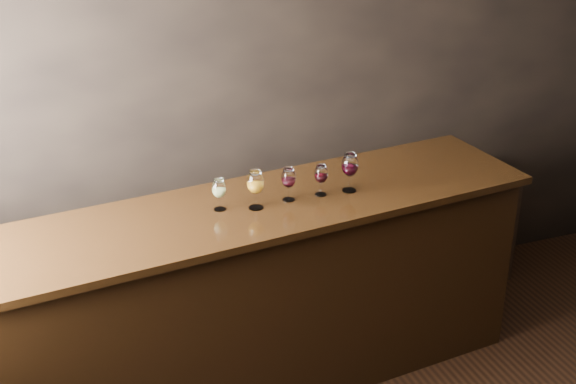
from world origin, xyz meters
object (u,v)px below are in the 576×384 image
object	(u,v)px
glass_red_b	(321,175)
glass_red_a	(289,179)
glass_red_c	(350,166)
back_bar_shelf	(359,245)
glass_white	(219,189)
bar_counter	(247,304)
glass_amber	(255,183)

from	to	relation	value
glass_red_b	glass_red_a	bearing A→B (deg)	179.92
glass_red_c	glass_red_a	bearing A→B (deg)	178.79
back_bar_shelf	glass_white	bearing A→B (deg)	-151.49
bar_counter	glass_amber	xyz separation A→B (m)	(0.06, -0.02, 0.74)
glass_amber	glass_white	bearing A→B (deg)	164.62
glass_white	glass_red_c	distance (m)	0.73
glass_white	glass_red_c	bearing A→B (deg)	-2.11
glass_white	glass_amber	xyz separation A→B (m)	(0.18, -0.05, 0.03)
glass_red_c	glass_amber	bearing A→B (deg)	-177.60
glass_white	glass_red_b	xyz separation A→B (m)	(0.56, -0.02, 0.00)
glass_red_a	glass_amber	bearing A→B (deg)	-171.16
back_bar_shelf	glass_amber	size ratio (longest dim) A/B	10.65
glass_red_a	glass_red_b	distance (m)	0.19
bar_counter	glass_white	bearing A→B (deg)	162.34
glass_red_b	glass_red_c	size ratio (longest dim) A/B	0.80
glass_white	glass_amber	bearing A→B (deg)	-15.38
glass_red_a	glass_red_b	xyz separation A→B (m)	(0.19, -0.00, -0.01)
glass_amber	glass_red_b	bearing A→B (deg)	4.51
bar_counter	glass_red_a	distance (m)	0.76
glass_white	glass_red_b	size ratio (longest dim) A/B	0.98
bar_counter	back_bar_shelf	world-z (taller)	bar_counter
back_bar_shelf	glass_red_c	bearing A→B (deg)	-121.93
glass_white	back_bar_shelf	bearing A→B (deg)	28.51
bar_counter	glass_red_a	world-z (taller)	glass_red_a
bar_counter	glass_red_b	world-z (taller)	glass_red_b
glass_red_a	glass_red_c	size ratio (longest dim) A/B	0.84
back_bar_shelf	glass_red_b	world-z (taller)	glass_red_b
glass_red_b	glass_white	bearing A→B (deg)	177.99
back_bar_shelf	glass_amber	world-z (taller)	glass_amber
bar_counter	glass_amber	bearing A→B (deg)	-29.19
glass_amber	glass_red_c	bearing A→B (deg)	2.40
glass_white	glass_red_a	size ratio (longest dim) A/B	0.93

